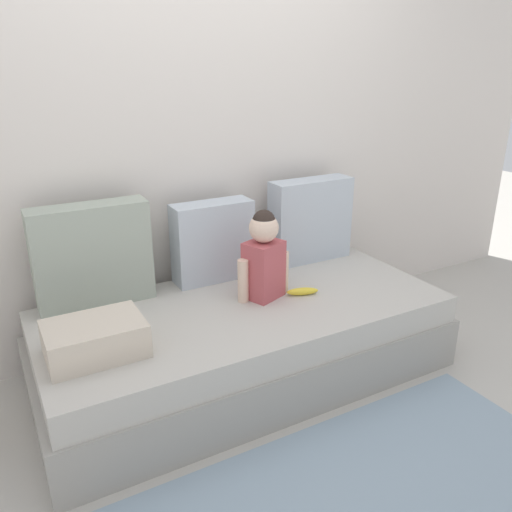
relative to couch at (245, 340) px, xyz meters
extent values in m
plane|color=#B2ADA3|center=(0.00, 0.00, -0.20)|extent=(12.00, 12.00, 0.00)
cube|color=silver|center=(0.00, 0.61, 1.00)|extent=(5.29, 0.10, 2.40)
cube|color=#9C978F|center=(0.00, 0.00, -0.07)|extent=(2.09, 0.96, 0.27)
cube|color=#B7B2A8|center=(0.00, 0.00, 0.14)|extent=(2.03, 0.93, 0.14)
cube|color=#99A393|center=(-0.65, 0.38, 0.47)|extent=(0.57, 0.16, 0.52)
cube|color=#B2BCC6|center=(0.00, 0.38, 0.43)|extent=(0.45, 0.16, 0.44)
cube|color=#B2BCC6|center=(0.65, 0.38, 0.46)|extent=(0.51, 0.16, 0.50)
cube|color=#B24C51|center=(0.13, 0.04, 0.36)|extent=(0.23, 0.21, 0.30)
sphere|color=beige|center=(0.13, 0.04, 0.59)|extent=(0.15, 0.15, 0.15)
sphere|color=#2D231E|center=(0.13, 0.04, 0.62)|extent=(0.12, 0.12, 0.12)
cylinder|color=beige|center=(0.01, 0.04, 0.32)|extent=(0.06, 0.06, 0.23)
cylinder|color=beige|center=(0.25, 0.04, 0.32)|extent=(0.06, 0.06, 0.23)
ellipsoid|color=yellow|center=(0.32, -0.05, 0.23)|extent=(0.18, 0.10, 0.04)
cube|color=beige|center=(-0.77, -0.12, 0.28)|extent=(0.40, 0.28, 0.15)
cube|color=#8499A8|center=(0.00, -1.03, -0.20)|extent=(1.89, 1.00, 0.01)
camera|label=1|loc=(-1.09, -2.08, 1.36)|focal=36.03mm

